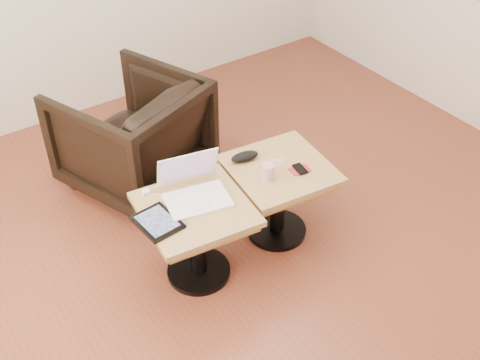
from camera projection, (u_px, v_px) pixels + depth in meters
room_shell at (272, 58)px, 2.87m from camera, size 4.52×4.52×2.71m
side_table_left at (196, 224)px, 3.37m from camera, size 0.64×0.64×0.53m
side_table_right at (279, 184)px, 3.65m from camera, size 0.64×0.64×0.53m
laptop at (194, 190)px, 3.32m from camera, size 0.41×0.39×0.24m
tablet at (157, 222)px, 3.17m from camera, size 0.22×0.27×0.02m
charging_adapter at (146, 192)px, 3.36m from camera, size 0.04×0.04×0.02m
glasses_case at (245, 157)px, 3.60m from camera, size 0.19×0.10×0.06m
striped_cup at (268, 172)px, 3.45m from camera, size 0.08×0.08×0.10m
earbuds_tangle at (281, 160)px, 3.61m from camera, size 0.08×0.05×0.02m
phone_on_sleeve at (300, 169)px, 3.53m from camera, size 0.13×0.11×0.01m
armchair at (132, 135)px, 4.07m from camera, size 1.08×1.09×0.78m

